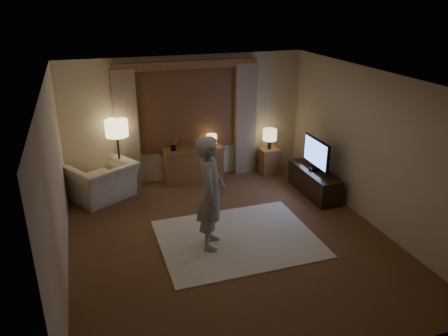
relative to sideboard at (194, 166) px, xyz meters
name	(u,v)px	position (x,y,z in m)	size (l,w,h in m)	color
room	(221,153)	(-0.05, -2.00, 0.98)	(5.04, 5.54, 2.64)	brown
rug	(237,238)	(0.08, -2.49, -0.34)	(2.50, 2.00, 0.02)	beige
sideboard	(194,166)	(0.00, 0.00, 0.00)	(1.20, 0.40, 0.70)	brown
picture_frame	(193,146)	(0.00, 0.00, 0.45)	(0.16, 0.02, 0.20)	brown
plant	(174,145)	(-0.40, 0.00, 0.50)	(0.17, 0.13, 0.30)	#999999
table_lamp_sideboard	(212,139)	(0.40, 0.00, 0.55)	(0.22, 0.22, 0.30)	black
floor_lamp	(117,132)	(-1.50, -0.05, 0.90)	(0.43, 0.43, 1.49)	black
armchair	(102,181)	(-1.88, -0.26, 0.01)	(1.12, 0.98, 0.73)	#F0E2C5
side_table	(269,161)	(1.70, -0.05, -0.07)	(0.40, 0.40, 0.56)	brown
table_lamp_side	(270,135)	(1.70, -0.05, 0.52)	(0.30, 0.30, 0.44)	black
tv_stand	(314,182)	(2.10, -1.34, -0.10)	(0.45, 1.40, 0.50)	black
tv	(316,153)	(2.10, -1.34, 0.50)	(0.22, 0.89, 0.64)	black
person	(211,193)	(-0.39, -2.55, 0.57)	(0.66, 0.43, 1.80)	#B0AAA2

